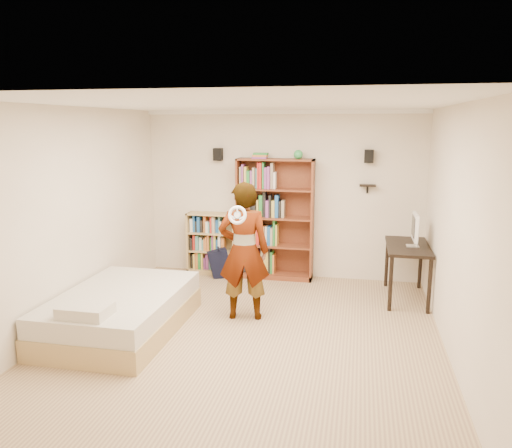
{
  "coord_description": "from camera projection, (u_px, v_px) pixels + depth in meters",
  "views": [
    {
      "loc": [
        1.23,
        -5.48,
        2.48
      ],
      "look_at": [
        -0.04,
        0.6,
        1.24
      ],
      "focal_mm": 35.0,
      "sensor_mm": 36.0,
      "label": 1
    }
  ],
  "objects": [
    {
      "name": "imac",
      "position": [
        414.0,
        230.0,
        6.95
      ],
      "size": [
        0.17,
        0.48,
        0.47
      ],
      "primitive_type": null,
      "rotation": [
        0.0,
        0.0,
        0.16
      ],
      "color": "white",
      "rests_on": "computer_desk"
    },
    {
      "name": "low_bookshelf",
      "position": [
        212.0,
        243.0,
        8.37
      ],
      "size": [
        0.83,
        0.31,
        1.03
      ],
      "primitive_type": null,
      "color": "tan",
      "rests_on": "ground"
    },
    {
      "name": "ground",
      "position": [
        249.0,
        335.0,
        5.99
      ],
      "size": [
        4.5,
        5.0,
        0.01
      ],
      "primitive_type": "cube",
      "color": "tan",
      "rests_on": "ground"
    },
    {
      "name": "speaker_left",
      "position": [
        218.0,
        154.0,
        8.11
      ],
      "size": [
        0.14,
        0.12,
        0.2
      ],
      "primitive_type": "cube",
      "color": "black",
      "rests_on": "room_shell"
    },
    {
      "name": "room_shell",
      "position": [
        249.0,
        189.0,
        5.64
      ],
      "size": [
        4.52,
        5.02,
        2.71
      ],
      "color": "#EFE3CC",
      "rests_on": "ground"
    },
    {
      "name": "daybed",
      "position": [
        121.0,
        307.0,
        6.06
      ],
      "size": [
        1.35,
        2.08,
        0.61
      ],
      "primitive_type": null,
      "color": "beige",
      "rests_on": "ground"
    },
    {
      "name": "speaker_right",
      "position": [
        369.0,
        156.0,
        7.63
      ],
      "size": [
        0.14,
        0.12,
        0.2
      ],
      "primitive_type": "cube",
      "color": "black",
      "rests_on": "room_shell"
    },
    {
      "name": "crown_molding",
      "position": [
        249.0,
        107.0,
        5.46
      ],
      "size": [
        4.5,
        5.0,
        0.06
      ],
      "color": "white",
      "rests_on": "room_shell"
    },
    {
      "name": "wall_shelf",
      "position": [
        368.0,
        185.0,
        7.73
      ],
      "size": [
        0.25,
        0.16,
        0.02
      ],
      "primitive_type": "cube",
      "color": "black",
      "rests_on": "room_shell"
    },
    {
      "name": "navy_bag",
      "position": [
        220.0,
        263.0,
        8.19
      ],
      "size": [
        0.42,
        0.35,
        0.48
      ],
      "primitive_type": null,
      "rotation": [
        0.0,
        0.0,
        0.42
      ],
      "color": "black",
      "rests_on": "ground"
    },
    {
      "name": "tall_bookshelf",
      "position": [
        275.0,
        219.0,
        8.04
      ],
      "size": [
        1.23,
        0.36,
        1.95
      ],
      "primitive_type": null,
      "color": "brown",
      "rests_on": "ground"
    },
    {
      "name": "person",
      "position": [
        244.0,
        251.0,
        6.36
      ],
      "size": [
        0.72,
        0.54,
        1.78
      ],
      "primitive_type": "imported",
      "rotation": [
        0.0,
        0.0,
        3.32
      ],
      "color": "black",
      "rests_on": "ground"
    },
    {
      "name": "wii_wheel",
      "position": [
        237.0,
        215.0,
        5.93
      ],
      "size": [
        0.23,
        0.09,
        0.23
      ],
      "primitive_type": "torus",
      "rotation": [
        1.36,
        0.0,
        0.0
      ],
      "color": "white",
      "rests_on": "person"
    },
    {
      "name": "computer_desk",
      "position": [
        406.0,
        272.0,
        7.15
      ],
      "size": [
        0.58,
        1.17,
        0.8
      ],
      "primitive_type": null,
      "color": "black",
      "rests_on": "ground"
    }
  ]
}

